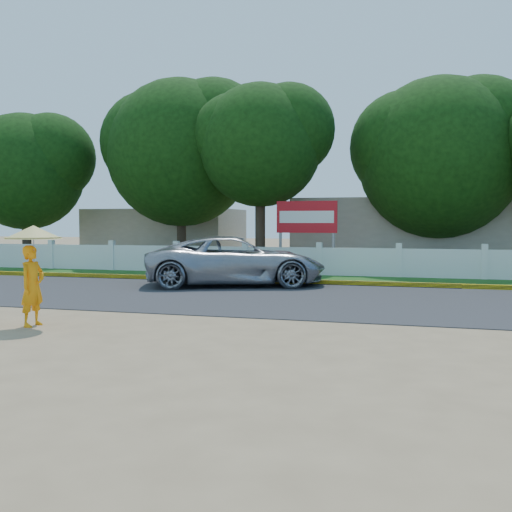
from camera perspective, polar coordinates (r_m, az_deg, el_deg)
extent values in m
plane|color=#9E8460|center=(11.51, -2.68, -7.05)|extent=(120.00, 120.00, 0.00)
cube|color=#38383A|center=(15.79, 2.43, -4.16)|extent=(60.00, 7.00, 0.02)
cube|color=#2D601E|center=(20.91, 5.70, -2.30)|extent=(60.00, 3.50, 0.03)
cube|color=yellow|center=(19.23, 4.83, -2.60)|extent=(40.00, 0.18, 0.16)
cube|color=silver|center=(22.29, 6.34, -0.57)|extent=(40.00, 0.10, 1.10)
cube|color=#B7AD99|center=(28.76, 14.45, 2.33)|extent=(10.00, 6.00, 3.20)
cube|color=#B7AD99|center=(32.69, -8.96, 2.16)|extent=(8.00, 5.00, 2.80)
imported|color=#9FA1A7|center=(18.74, -2.05, -0.49)|extent=(6.43, 4.57, 1.63)
imported|color=orange|center=(12.28, -21.45, -2.79)|extent=(0.43, 0.62, 1.63)
cylinder|color=#949599|center=(12.20, -21.33, 0.12)|extent=(0.02, 0.02, 1.06)
cone|color=#D7C063|center=(12.18, -21.38, 2.24)|extent=(1.11, 1.11, 0.27)
cylinder|color=gray|center=(23.69, 2.46, 0.77)|extent=(0.12, 0.12, 2.00)
cylinder|color=gray|center=(23.29, 7.74, 0.70)|extent=(0.12, 0.12, 2.00)
cube|color=red|center=(23.44, 5.09, 3.91)|extent=(2.50, 0.12, 1.30)
cube|color=silver|center=(23.38, 5.07, 3.91)|extent=(2.25, 0.02, 0.49)
cylinder|color=#473828|center=(24.95, 0.42, 3.15)|extent=(0.44, 0.44, 3.95)
sphere|color=#17420F|center=(25.17, 0.43, 11.01)|extent=(5.34, 5.34, 5.34)
cylinder|color=#473828|center=(30.46, -21.96, 2.05)|extent=(0.44, 0.44, 3.00)
sphere|color=#17420F|center=(30.55, -22.09, 7.81)|extent=(5.70, 5.70, 5.70)
cylinder|color=#473828|center=(27.78, -7.46, 2.64)|extent=(0.44, 0.44, 3.46)
sphere|color=#17420F|center=(27.97, -7.52, 10.17)|extent=(7.02, 7.02, 7.02)
cylinder|color=#473828|center=(26.03, 17.71, 1.88)|extent=(0.44, 0.44, 2.93)
sphere|color=#17420F|center=(26.17, 17.85, 9.29)|extent=(6.95, 6.95, 6.95)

